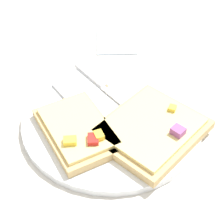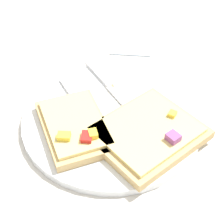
% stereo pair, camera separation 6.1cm
% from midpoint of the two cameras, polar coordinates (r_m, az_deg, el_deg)
% --- Properties ---
extents(ground_plane, '(4.00, 4.00, 0.00)m').
position_cam_midpoint_polar(ground_plane, '(0.62, 2.79, -1.60)').
color(ground_plane, beige).
extents(plate, '(0.30, 0.30, 0.01)m').
position_cam_midpoint_polar(plate, '(0.62, 2.81, -1.21)').
color(plate, white).
rests_on(plate, ground).
extents(fork, '(0.18, 0.13, 0.01)m').
position_cam_midpoint_polar(fork, '(0.61, -0.80, -0.95)').
color(fork, silver).
rests_on(fork, plate).
extents(knife, '(0.19, 0.15, 0.01)m').
position_cam_midpoint_polar(knife, '(0.66, 2.89, 3.43)').
color(knife, silver).
rests_on(knife, plate).
extents(pizza_slice_main, '(0.21, 0.21, 0.03)m').
position_cam_midpoint_polar(pizza_slice_main, '(0.58, 8.38, -3.29)').
color(pizza_slice_main, tan).
rests_on(pizza_slice_main, plate).
extents(pizza_slice_corner, '(0.17, 0.15, 0.03)m').
position_cam_midpoint_polar(pizza_slice_corner, '(0.58, -2.71, -2.34)').
color(pizza_slice_corner, tan).
rests_on(pizza_slice_corner, plate).
extents(crumb_scatter, '(0.18, 0.07, 0.01)m').
position_cam_midpoint_polar(crumb_scatter, '(0.57, -0.24, -4.75)').
color(crumb_scatter, tan).
rests_on(crumb_scatter, plate).
extents(napkin, '(0.14, 0.08, 0.01)m').
position_cam_midpoint_polar(napkin, '(0.83, 5.28, 11.33)').
color(napkin, silver).
rests_on(napkin, ground).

